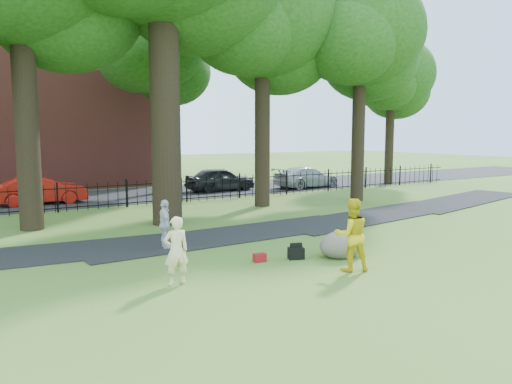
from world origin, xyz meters
TOP-DOWN VIEW (x-y plane):
  - ground at (0.00, 0.00)m, footprint 120.00×120.00m
  - footpath at (1.00, 3.90)m, footprint 36.07×3.85m
  - street at (0.00, 16.00)m, footprint 80.00×7.00m
  - iron_fence at (0.00, 12.00)m, footprint 44.00×0.04m
  - tree_row at (0.52, 8.40)m, footprint 26.82×7.96m
  - woman at (-2.66, -0.20)m, footprint 0.59×0.41m
  - man at (1.50, -1.42)m, footprint 1.08×0.97m
  - pedestrian at (-1.58, 3.21)m, footprint 0.49×0.91m
  - boulder at (2.23, -0.23)m, footprint 1.58×1.37m
  - backpack at (1.00, 0.22)m, footprint 0.49×0.40m
  - red_bag at (0.00, 0.49)m, footprint 0.35×0.24m
  - red_sedan at (-3.21, 14.99)m, footprint 4.18×1.60m
  - grey_car at (6.58, 15.27)m, footprint 4.11×1.68m
  - silver_car at (12.01, 14.09)m, footprint 4.58×2.15m

SIDE VIEW (x-z plane):
  - ground at x=0.00m, z-range 0.00..0.00m
  - footpath at x=1.00m, z-range -0.01..0.01m
  - street at x=0.00m, z-range -0.01..0.01m
  - red_bag at x=0.00m, z-range 0.00..0.23m
  - backpack at x=1.00m, z-range 0.00..0.32m
  - boulder at x=2.23m, z-range 0.00..0.78m
  - iron_fence at x=0.00m, z-range 0.00..1.20m
  - silver_car at x=12.01m, z-range 0.00..1.29m
  - red_sedan at x=-3.21m, z-range 0.00..1.36m
  - grey_car at x=6.58m, z-range 0.00..1.40m
  - pedestrian at x=-1.58m, z-range 0.00..1.47m
  - woman at x=-2.66m, z-range 0.00..1.57m
  - man at x=1.50m, z-range 0.00..1.81m
  - tree_row at x=0.52m, z-range 1.94..14.36m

